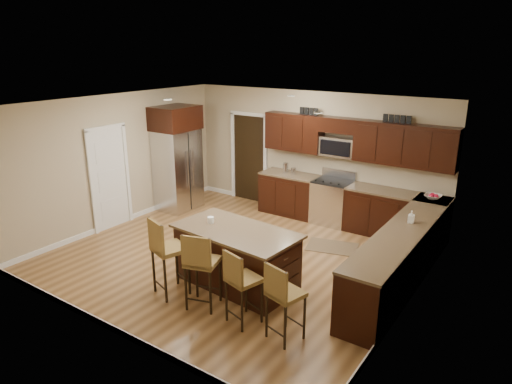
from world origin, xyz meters
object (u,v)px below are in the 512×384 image
Objects in this scene: range at (332,202)px; stool_extra at (282,294)px; island at (236,259)px; stool_right at (240,279)px; stool_left at (165,248)px; refrigerator at (177,157)px; stool_mid at (200,262)px.

range is 1.05× the size of stool_extra.
range is 3.24m from island.
stool_right reaches higher than island.
stool_left is 1.36m from stool_right.
stool_left reaches higher than island.
stool_left is 1.14× the size of stool_right.
range is at bearing 19.20° from refrigerator.
island is at bearing -33.13° from refrigerator.
range is 4.27m from stool_extra.
stool_left reaches higher than stool_mid.
stool_left is at bearing -164.12° from stool_extra.
refrigerator is at bearing 149.52° from stool_left.
stool_extra is (1.33, 0.00, -0.06)m from stool_mid.
refrigerator reaches higher than stool_mid.
stool_mid is (0.68, 0.00, -0.04)m from stool_left.
range is 0.47× the size of refrigerator.
stool_left is at bearing -123.34° from island.
range is 0.96× the size of stool_mid.
stool_extra is at bearing -27.28° from island.
stool_mid reaches higher than range.
range is 4.17m from stool_left.
island is 1.74× the size of stool_mid.
stool_left is 2.01m from stool_extra.
stool_mid is at bearing -91.24° from range.
refrigerator is (-3.21, 2.94, 0.48)m from stool_mid.
stool_mid reaches higher than stool_extra.
range reaches higher than stool_right.
island is 1.66× the size of stool_left.
island is 3.90m from refrigerator.
island is at bearing 163.56° from stool_extra.
stool_mid is at bearing -42.43° from refrigerator.
refrigerator is at bearing 158.69° from stool_right.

